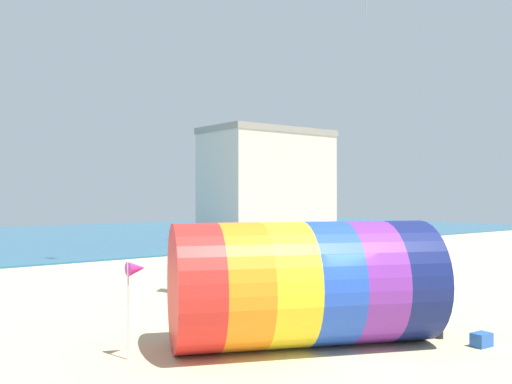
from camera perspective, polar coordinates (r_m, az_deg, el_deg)
The scene contains 8 objects.
ground_plane at distance 15.55m, azimuth 8.41°, elevation -14.91°, with size 120.00×120.00×0.00m, color #CCBA8C.
giant_inflatable_tube at distance 15.11m, azimuth 4.84°, elevation -9.10°, with size 7.52×5.77×3.22m.
kite_handler at distance 16.67m, azimuth 17.81°, elevation -10.67°, with size 0.39×0.27×1.78m.
bystander_near_water at distance 23.47m, azimuth -1.39°, elevation -7.61°, with size 0.42×0.40×1.81m.
bystander_mid_beach at distance 25.45m, azimuth -6.03°, elevation -7.34°, with size 0.42×0.40×1.59m.
promenade_building at distance 46.98m, azimuth 1.15°, elevation 0.62°, with size 10.45×6.00×9.33m.
beach_flag at distance 14.13m, azimuth -11.93°, elevation -7.86°, with size 0.47×0.36×2.33m.
cooler_box at distance 16.28m, azimuth 21.62°, elevation -13.57°, with size 0.52×0.36×0.36m, color #2659B2.
Camera 1 is at (-10.91, -10.36, 3.93)m, focal length 40.00 mm.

